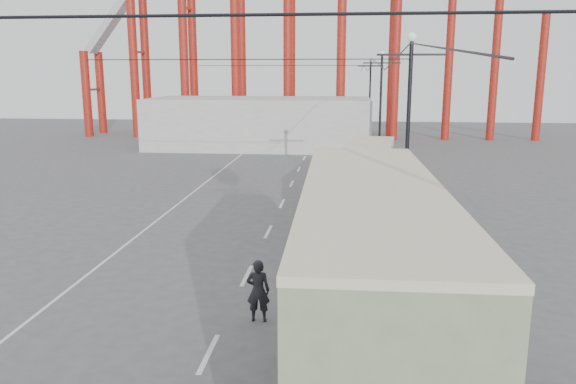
# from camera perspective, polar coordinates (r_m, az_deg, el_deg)

# --- Properties ---
(road_markings) EXTENTS (12.52, 120.00, 0.01)m
(road_markings) POSITION_cam_1_polar(r_m,az_deg,el_deg) (30.48, -0.83, -2.15)
(road_markings) COLOR silver
(road_markings) RESTS_ON ground
(lamp_post_mid) EXTENTS (3.20, 0.44, 9.32)m
(lamp_post_mid) POSITION_cam_1_polar(r_m,az_deg,el_deg) (27.97, 12.07, 6.04)
(lamp_post_mid) COLOR black
(lamp_post_mid) RESTS_ON ground
(lamp_post_far) EXTENTS (3.20, 0.44, 9.32)m
(lamp_post_far) POSITION_cam_1_polar(r_m,az_deg,el_deg) (49.83, 9.37, 8.64)
(lamp_post_far) COLOR black
(lamp_post_far) RESTS_ON ground
(lamp_post_distant) EXTENTS (3.20, 0.44, 9.32)m
(lamp_post_distant) POSITION_cam_1_polar(r_m,az_deg,el_deg) (71.78, 8.31, 9.65)
(lamp_post_distant) COLOR black
(lamp_post_distant) RESTS_ON ground
(fairground_shed) EXTENTS (22.00, 10.00, 5.00)m
(fairground_shed) POSITION_cam_1_polar(r_m,az_deg,el_deg) (57.52, -2.83, 7.03)
(fairground_shed) COLOR #A3A39E
(fairground_shed) RESTS_ON ground
(double_decker_bus) EXTENTS (2.70, 10.13, 5.42)m
(double_decker_bus) POSITION_cam_1_polar(r_m,az_deg,el_deg) (11.32, 8.20, -11.06)
(double_decker_bus) COLOR #353D20
(double_decker_bus) RESTS_ON ground
(single_decker_green) EXTENTS (3.45, 10.09, 2.79)m
(single_decker_green) POSITION_cam_1_polar(r_m,az_deg,el_deg) (23.92, 7.61, -2.32)
(single_decker_green) COLOR #6A7B59
(single_decker_green) RESTS_ON ground
(single_decker_cream) EXTENTS (3.91, 10.81, 3.29)m
(single_decker_cream) POSITION_cam_1_polar(r_m,az_deg,el_deg) (33.40, 8.05, 2.22)
(single_decker_cream) COLOR beige
(single_decker_cream) RESTS_ON ground
(pedestrian) EXTENTS (0.74, 0.51, 1.96)m
(pedestrian) POSITION_cam_1_polar(r_m,az_deg,el_deg) (17.30, -3.05, -9.98)
(pedestrian) COLOR black
(pedestrian) RESTS_ON ground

